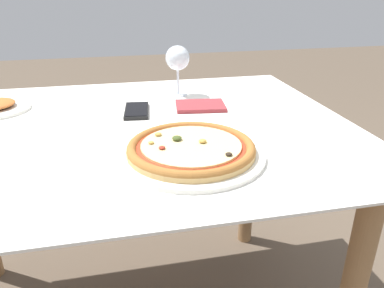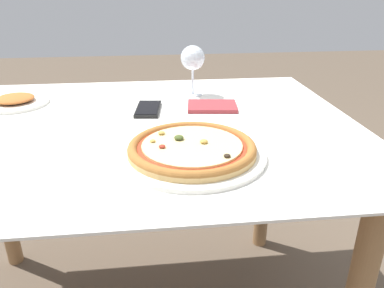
# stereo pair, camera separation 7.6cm
# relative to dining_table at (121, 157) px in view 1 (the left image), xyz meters

# --- Properties ---
(dining_table) EXTENTS (1.29, 0.95, 0.74)m
(dining_table) POSITION_rel_dining_table_xyz_m (0.00, 0.00, 0.00)
(dining_table) COLOR #997047
(dining_table) RESTS_ON ground_plane
(pizza_plate) EXTENTS (0.34, 0.34, 0.04)m
(pizza_plate) POSITION_rel_dining_table_xyz_m (0.16, -0.21, 0.11)
(pizza_plate) COLOR white
(pizza_plate) RESTS_ON dining_table
(wine_glass_far_left) EXTENTS (0.08, 0.08, 0.17)m
(wine_glass_far_left) POSITION_rel_dining_table_xyz_m (0.22, 0.27, 0.21)
(wine_glass_far_left) COLOR silver
(wine_glass_far_left) RESTS_ON dining_table
(cell_phone) EXTENTS (0.09, 0.15, 0.01)m
(cell_phone) POSITION_rel_dining_table_xyz_m (0.06, 0.12, 0.09)
(cell_phone) COLOR black
(cell_phone) RESTS_ON dining_table
(napkin_folded) EXTENTS (0.16, 0.13, 0.01)m
(napkin_folded) POSITION_rel_dining_table_xyz_m (0.26, 0.12, 0.10)
(napkin_folded) COLOR #933338
(napkin_folded) RESTS_ON dining_table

